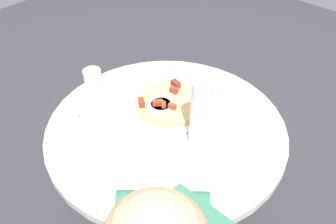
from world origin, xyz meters
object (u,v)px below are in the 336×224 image
object	(u,v)px
pizza_plate	(170,106)
water_bottle	(201,115)
bread_plate	(252,160)
breakfast_pizza	(169,102)
knife	(91,165)
salt_shaker	(74,116)
fork	(84,160)
dining_table	(166,158)
water_glass	(94,83)

from	to	relation	value
pizza_plate	water_bottle	distance (m)	0.25
bread_plate	water_bottle	size ratio (longest dim) A/B	0.59
pizza_plate	bread_plate	bearing A→B (deg)	87.17
breakfast_pizza	water_bottle	distance (m)	0.24
knife	salt_shaker	xyz separation A→B (m)	(-0.09, -0.21, 0.02)
pizza_plate	bread_plate	world-z (taller)	pizza_plate
fork	water_bottle	xyz separation A→B (m)	(-0.32, 0.22, 0.12)
breakfast_pizza	fork	size ratio (longest dim) A/B	1.46
dining_table	knife	distance (m)	0.35
dining_table	knife	bearing A→B (deg)	-8.16
bread_plate	water_glass	size ratio (longest dim) A/B	1.27
knife	water_bottle	xyz separation A→B (m)	(-0.31, 0.19, 0.12)
water_glass	salt_shaker	bearing A→B (deg)	25.92
fork	knife	bearing A→B (deg)	90.00
pizza_plate	breakfast_pizza	distance (m)	0.02
breakfast_pizza	salt_shaker	bearing A→B (deg)	-33.30
bread_plate	fork	size ratio (longest dim) A/B	0.84
pizza_plate	fork	world-z (taller)	pizza_plate
breakfast_pizza	pizza_plate	bearing A→B (deg)	155.18
bread_plate	knife	xyz separation A→B (m)	(0.37, -0.36, 0.00)
pizza_plate	water_glass	bearing A→B (deg)	-61.30
pizza_plate	fork	xyz separation A→B (m)	(0.39, -0.02, 0.00)
pizza_plate	bread_plate	distance (m)	0.38
knife	water_glass	bearing A→B (deg)	-132.57
dining_table	breakfast_pizza	size ratio (longest dim) A/B	3.28
dining_table	water_bottle	bearing A→B (deg)	94.40
breakfast_pizza	salt_shaker	distance (m)	0.35
fork	water_glass	size ratio (longest dim) A/B	1.52
dining_table	bread_plate	xyz separation A→B (m)	(-0.07, 0.32, 0.18)
bread_plate	water_bottle	world-z (taller)	water_bottle
dining_table	water_glass	distance (m)	0.40
water_glass	breakfast_pizza	bearing A→B (deg)	118.22
knife	water_bottle	size ratio (longest dim) A/B	0.71
dining_table	bread_plate	size ratio (longest dim) A/B	5.71
water_glass	salt_shaker	xyz separation A→B (m)	(0.15, 0.07, -0.03)
breakfast_pizza	fork	distance (m)	0.39
pizza_plate	breakfast_pizza	world-z (taller)	breakfast_pizza
pizza_plate	breakfast_pizza	size ratio (longest dim) A/B	1.20
breakfast_pizza	fork	xyz separation A→B (m)	(0.38, -0.02, -0.02)
fork	water_bottle	world-z (taller)	water_bottle
fork	salt_shaker	bearing A→B (deg)	-120.28
bread_plate	knife	bearing A→B (deg)	-44.50
fork	knife	size ratio (longest dim) A/B	1.00
dining_table	water_glass	size ratio (longest dim) A/B	7.26
water_glass	water_bottle	world-z (taller)	water_bottle
fork	water_bottle	bearing A→B (deg)	142.94
dining_table	fork	world-z (taller)	fork
water_bottle	salt_shaker	size ratio (longest dim) A/B	4.41
pizza_plate	water_bottle	bearing A→B (deg)	70.08
dining_table	salt_shaker	size ratio (longest dim) A/B	14.84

